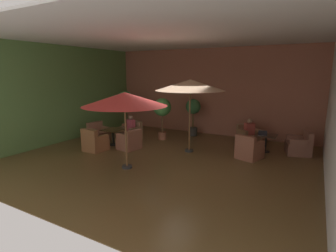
{
  "coord_description": "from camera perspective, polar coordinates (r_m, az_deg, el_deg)",
  "views": [
    {
      "loc": [
        4.51,
        -7.61,
        2.96
      ],
      "look_at": [
        0.0,
        0.45,
        1.08
      ],
      "focal_mm": 28.38,
      "sensor_mm": 36.0,
      "label": 1
    }
  ],
  "objects": [
    {
      "name": "cafe_table_front_left",
      "position": [
        10.61,
        20.3,
        -2.48
      ],
      "size": [
        0.75,
        0.75,
        0.66
      ],
      "color": "black",
      "rests_on": "ground_plane"
    },
    {
      "name": "armchair_front_left_south",
      "position": [
        11.59,
        16.86,
        -2.25
      ],
      "size": [
        1.07,
        1.07,
        0.82
      ],
      "color": "brown",
      "rests_on": "ground_plane"
    },
    {
      "name": "potted_tree_mid_right",
      "position": [
        12.48,
        5.43,
        3.25
      ],
      "size": [
        0.7,
        0.7,
        1.74
      ],
      "color": "#31302B",
      "rests_on": "ground_plane"
    },
    {
      "name": "wall_back_brick",
      "position": [
        12.95,
        8.83,
        7.25
      ],
      "size": [
        10.02,
        0.08,
        4.07
      ],
      "primitive_type": "cube",
      "color": "#9E5D46",
      "rests_on": "ground_plane"
    },
    {
      "name": "potted_tree_left_corner",
      "position": [
        11.69,
        -1.26,
        3.54
      ],
      "size": [
        0.79,
        0.79,
        1.84
      ],
      "color": "#A36043",
      "rests_on": "ground_plane"
    },
    {
      "name": "armchair_front_right_south",
      "position": [
        11.99,
        -14.71,
        -1.71
      ],
      "size": [
        0.85,
        0.86,
        0.82
      ],
      "color": "#895A44",
      "rests_on": "ground_plane"
    },
    {
      "name": "patron_by_window",
      "position": [
        11.7,
        -8.01,
        0.44
      ],
      "size": [
        0.38,
        0.29,
        0.69
      ],
      "color": "#B64350",
      "rests_on": "ground_plane"
    },
    {
      "name": "patio_umbrella_center_beige",
      "position": [
        8.08,
        -9.26,
        5.66
      ],
      "size": [
        2.56,
        2.56,
        2.38
      ],
      "color": "#2D2D2D",
      "rests_on": "ground_plane"
    },
    {
      "name": "armchair_front_right_east",
      "position": [
        11.81,
        -7.8,
        -1.59
      ],
      "size": [
        0.87,
        0.86,
        0.84
      ],
      "color": "brown",
      "rests_on": "ground_plane"
    },
    {
      "name": "armchair_front_left_north",
      "position": [
        9.66,
        17.0,
        -4.91
      ],
      "size": [
        0.93,
        0.98,
        0.86
      ],
      "color": "#91553E",
      "rests_on": "ground_plane"
    },
    {
      "name": "patio_umbrella_tall_red",
      "position": [
        9.75,
        4.78,
        8.71
      ],
      "size": [
        2.54,
        2.54,
        2.71
      ],
      "color": "#2D2D2D",
      "rests_on": "ground_plane"
    },
    {
      "name": "armchair_front_left_east",
      "position": [
        10.84,
        26.38,
        -3.86
      ],
      "size": [
        0.97,
        0.99,
        0.86
      ],
      "color": "brown",
      "rests_on": "ground_plane"
    },
    {
      "name": "wall_left_accent",
      "position": [
        12.19,
        -22.09,
        6.29
      ],
      "size": [
        0.08,
        9.07,
        4.07
      ],
      "primitive_type": "cube",
      "color": "#567E40",
      "rests_on": "ground_plane"
    },
    {
      "name": "potted_tree_mid_left",
      "position": [
        13.6,
        -9.18,
        4.97
      ],
      "size": [
        0.72,
        0.72,
        2.05
      ],
      "color": "#AF694B",
      "rests_on": "ground_plane"
    },
    {
      "name": "iced_drink_cup",
      "position": [
        10.68,
        20.28,
        -1.39
      ],
      "size": [
        0.08,
        0.08,
        0.11
      ],
      "primitive_type": "cylinder",
      "color": "white",
      "rests_on": "cafe_table_front_left"
    },
    {
      "name": "ceiling_slab",
      "position": [
        8.92,
        -1.5,
        18.81
      ],
      "size": [
        10.02,
        9.07,
        0.06
      ],
      "primitive_type": "cube",
      "color": "silver",
      "rests_on": "wall_back_brick"
    },
    {
      "name": "patron_blue_shirt",
      "position": [
        11.47,
        17.09,
        -0.36
      ],
      "size": [
        0.44,
        0.44,
        0.68
      ],
      "color": "#BA493E",
      "rests_on": "ground_plane"
    },
    {
      "name": "armchair_front_right_north",
      "position": [
        10.48,
        -8.27,
        -3.32
      ],
      "size": [
        0.85,
        0.87,
        0.79
      ],
      "color": "#925A43",
      "rests_on": "ground_plane"
    },
    {
      "name": "wall_right_plain",
      "position": [
        7.68,
        32.44,
        2.76
      ],
      "size": [
        0.08,
        9.07,
        4.07
      ],
      "primitive_type": "cube",
      "color": "silver",
      "rests_on": "ground_plane"
    },
    {
      "name": "ground_plane",
      "position": [
        9.33,
        -1.37,
        -7.08
      ],
      "size": [
        10.02,
        9.07,
        0.02
      ],
      "primitive_type": "cube",
      "color": "brown"
    },
    {
      "name": "armchair_front_right_west",
      "position": [
        10.54,
        -15.47,
        -3.47
      ],
      "size": [
        0.79,
        0.8,
        0.88
      ],
      "color": "#915B36",
      "rests_on": "ground_plane"
    },
    {
      "name": "cafe_table_front_right",
      "position": [
        11.17,
        -11.74,
        -1.46
      ],
      "size": [
        0.79,
        0.79,
        0.66
      ],
      "color": "black",
      "rests_on": "ground_plane"
    },
    {
      "name": "open_laptop",
      "position": [
        10.43,
        19.66,
        -1.66
      ],
      "size": [
        0.34,
        0.27,
        0.2
      ],
      "color": "#9EA0A5",
      "rests_on": "cafe_table_front_left"
    }
  ]
}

